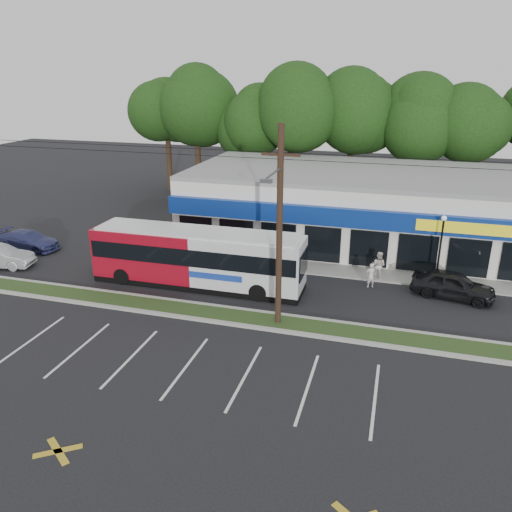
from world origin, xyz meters
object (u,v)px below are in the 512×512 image
at_px(pedestrian_a, 371,275).
at_px(car_dark, 453,285).
at_px(lamp_post, 441,241).
at_px(metrobus, 198,256).
at_px(pedestrian_b, 379,265).
at_px(utility_pole, 276,222).
at_px(car_blue, 28,240).

bearing_deg(pedestrian_a, car_dark, 154.64).
height_order(lamp_post, metrobus, lamp_post).
bearing_deg(car_dark, pedestrian_b, 80.61).
bearing_deg(pedestrian_b, utility_pole, 80.06).
bearing_deg(car_dark, pedestrian_a, 100.05).
height_order(metrobus, car_dark, metrobus).
distance_m(car_dark, car_blue, 28.84).
bearing_deg(pedestrian_a, lamp_post, -178.31).
relative_size(car_dark, car_blue, 0.97).
height_order(utility_pole, car_blue, utility_pole).
relative_size(utility_pole, metrobus, 3.90).
distance_m(metrobus, pedestrian_a, 10.37).
relative_size(utility_pole, pedestrian_b, 28.36).
height_order(utility_pole, pedestrian_a, utility_pole).
relative_size(lamp_post, pedestrian_b, 2.41).
bearing_deg(utility_pole, lamp_post, 43.95).
distance_m(lamp_post, metrobus, 14.49).
height_order(metrobus, car_blue, metrobus).
bearing_deg(metrobus, lamp_post, 16.87).
bearing_deg(utility_pole, car_dark, 33.57).
relative_size(metrobus, pedestrian_a, 8.42).
xyz_separation_m(lamp_post, car_dark, (0.78, -1.94, -1.90)).
bearing_deg(pedestrian_b, lamp_post, -153.06).
height_order(lamp_post, pedestrian_b, lamp_post).
height_order(utility_pole, pedestrian_b, utility_pole).
distance_m(utility_pole, car_blue, 21.34).
relative_size(metrobus, pedestrian_b, 7.26).
bearing_deg(pedestrian_b, metrobus, 43.09).
height_order(metrobus, pedestrian_a, metrobus).
height_order(lamp_post, car_dark, lamp_post).
relative_size(utility_pole, lamp_post, 11.76).
relative_size(utility_pole, pedestrian_a, 32.87).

